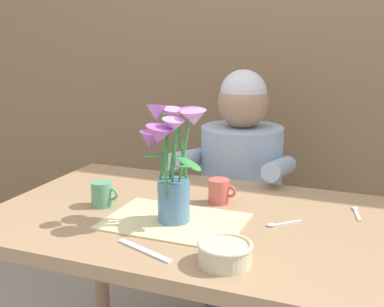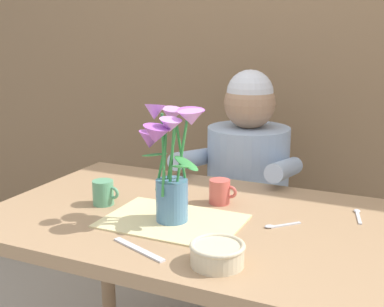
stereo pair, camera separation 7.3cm
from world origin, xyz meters
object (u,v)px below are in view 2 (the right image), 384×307
at_px(flower_vase, 170,159).
at_px(ceramic_mug, 104,193).
at_px(dinner_knife, 137,249).
at_px(seated_person, 247,205).
at_px(tea_cup, 220,192).
at_px(ceramic_bowl, 217,253).

relative_size(flower_vase, ceramic_mug, 3.79).
bearing_deg(flower_vase, dinner_knife, -87.81).
relative_size(seated_person, ceramic_mug, 12.20).
xyz_separation_m(dinner_knife, tea_cup, (0.06, 0.42, 0.04)).
distance_m(seated_person, dinner_knife, 0.92).
relative_size(dinner_knife, ceramic_mug, 2.04).
bearing_deg(flower_vase, seated_person, 89.51).
bearing_deg(ceramic_mug, flower_vase, -9.23).
bearing_deg(dinner_knife, flower_vase, 113.16).
distance_m(seated_person, tea_cup, 0.53).
xyz_separation_m(ceramic_bowl, dinner_knife, (-0.22, -0.01, -0.03)).
xyz_separation_m(seated_person, tea_cup, (0.07, -0.48, 0.22)).
bearing_deg(dinner_knife, tea_cup, 102.22).
relative_size(ceramic_bowl, dinner_knife, 0.72).
bearing_deg(seated_person, ceramic_mug, -114.22).
bearing_deg(tea_cup, dinner_knife, -98.75).
xyz_separation_m(ceramic_bowl, tea_cup, (-0.15, 0.41, 0.01)).
distance_m(ceramic_bowl, tea_cup, 0.44).
height_order(seated_person, flower_vase, seated_person).
xyz_separation_m(tea_cup, ceramic_mug, (-0.34, -0.17, 0.00)).
bearing_deg(seated_person, tea_cup, -83.70).
xyz_separation_m(flower_vase, ceramic_mug, (-0.27, 0.04, -0.15)).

